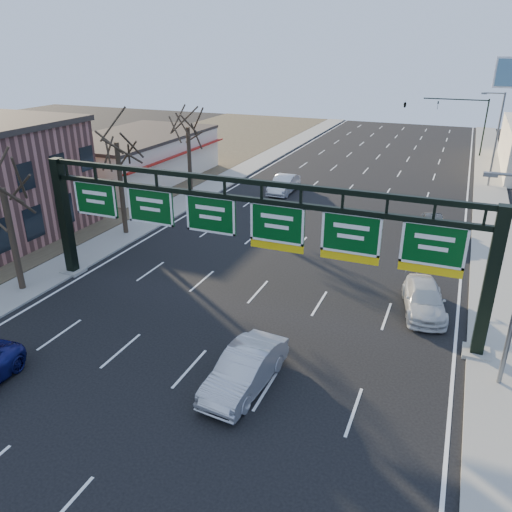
% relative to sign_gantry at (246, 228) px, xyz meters
% --- Properties ---
extents(ground, '(160.00, 160.00, 0.00)m').
position_rel_sign_gantry_xyz_m(ground, '(-0.16, -8.00, -4.63)').
color(ground, black).
rests_on(ground, ground).
extents(sidewalk_left, '(3.00, 120.00, 0.12)m').
position_rel_sign_gantry_xyz_m(sidewalk_left, '(-12.96, 12.00, -4.57)').
color(sidewalk_left, gray).
rests_on(sidewalk_left, ground).
extents(sidewalk_right, '(3.00, 120.00, 0.12)m').
position_rel_sign_gantry_xyz_m(sidewalk_right, '(12.64, 12.00, -4.57)').
color(sidewalk_right, gray).
rests_on(sidewalk_right, ground).
extents(dirt_strip_left, '(21.00, 120.00, 0.06)m').
position_rel_sign_gantry_xyz_m(dirt_strip_left, '(-25.16, 12.00, -4.60)').
color(dirt_strip_left, '#473D2B').
rests_on(dirt_strip_left, ground).
extents(lane_markings, '(21.60, 120.00, 0.01)m').
position_rel_sign_gantry_xyz_m(lane_markings, '(-0.16, 12.00, -4.62)').
color(lane_markings, white).
rests_on(lane_markings, ground).
extents(sign_gantry, '(24.60, 1.20, 7.20)m').
position_rel_sign_gantry_xyz_m(sign_gantry, '(0.00, 0.00, 0.00)').
color(sign_gantry, black).
rests_on(sign_gantry, ground).
extents(cream_strip, '(10.90, 18.40, 4.70)m').
position_rel_sign_gantry_xyz_m(cream_strip, '(-21.64, 21.00, -2.27)').
color(cream_strip, beige).
rests_on(cream_strip, ground).
extents(tree_mid, '(3.60, 3.60, 9.24)m').
position_rel_sign_gantry_xyz_m(tree_mid, '(-12.96, 7.00, 3.23)').
color(tree_mid, black).
rests_on(tree_mid, sidewalk_left).
extents(tree_far, '(3.60, 3.60, 8.86)m').
position_rel_sign_gantry_xyz_m(tree_far, '(-12.96, 17.00, 2.86)').
color(tree_far, black).
rests_on(tree_far, sidewalk_left).
extents(streetlight_far, '(2.15, 0.22, 9.00)m').
position_rel_sign_gantry_xyz_m(streetlight_far, '(12.31, 32.00, 0.45)').
color(streetlight_far, slate).
rests_on(streetlight_far, sidewalk_right).
extents(traffic_signal_mast, '(10.16, 0.54, 7.00)m').
position_rel_sign_gantry_xyz_m(traffic_signal_mast, '(5.53, 47.00, 0.87)').
color(traffic_signal_mast, black).
rests_on(traffic_signal_mast, ground).
extents(car_silver_sedan, '(2.17, 5.21, 1.68)m').
position_rel_sign_gantry_xyz_m(car_silver_sedan, '(2.60, -6.19, -3.79)').
color(car_silver_sedan, '#A3A4A8').
rests_on(car_silver_sedan, ground).
extents(car_white_wagon, '(2.95, 5.26, 1.44)m').
position_rel_sign_gantry_xyz_m(car_white_wagon, '(8.86, 3.30, -3.91)').
color(car_white_wagon, silver).
rests_on(car_white_wagon, ground).
extents(car_grey_far, '(2.54, 5.10, 1.67)m').
position_rel_sign_gantry_xyz_m(car_grey_far, '(8.44, 14.92, -3.79)').
color(car_grey_far, '#3E4143').
rests_on(car_grey_far, ground).
extents(car_silver_distant, '(1.78, 5.07, 1.67)m').
position_rel_sign_gantry_xyz_m(car_silver_distant, '(-5.68, 21.98, -3.80)').
color(car_silver_distant, '#BBBCC1').
rests_on(car_silver_distant, ground).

